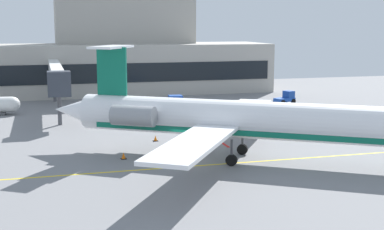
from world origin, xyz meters
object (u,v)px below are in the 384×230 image
Objects in this scene: pushback_tractor at (172,114)px; belt_loader at (286,98)px; regional_jet at (248,120)px; baggage_tug at (176,105)px.

belt_loader is (18.77, 10.23, -0.16)m from pushback_tractor.
regional_jet is at bearing -84.51° from pushback_tractor.
regional_jet is 9.93× the size of belt_loader.
pushback_tractor is (-1.79, 18.58, -2.39)m from regional_jet.
pushback_tractor is at bearing -151.39° from belt_loader.
baggage_tug is at bearing 72.42° from pushback_tractor.
pushback_tractor is 1.30× the size of belt_loader.
pushback_tractor is 21.38m from belt_loader.
regional_jet is 18.82m from pushback_tractor.
pushback_tractor reaches higher than belt_loader.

